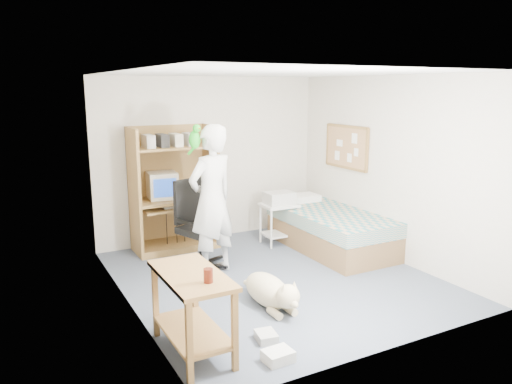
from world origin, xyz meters
TOP-DOWN VIEW (x-y plane):
  - floor at (0.00, 0.00)m, footprint 4.00×4.00m
  - wall_back at (0.00, 2.00)m, footprint 3.60×0.02m
  - wall_right at (1.80, 0.00)m, footprint 0.02×4.00m
  - wall_left at (-1.80, 0.00)m, footprint 0.02×4.00m
  - ceiling at (0.00, 0.00)m, footprint 3.60×4.00m
  - computer_hutch at (-0.70, 1.74)m, footprint 1.20×0.63m
  - bed at (1.30, 0.62)m, footprint 1.02×2.02m
  - side_desk at (-1.55, -1.20)m, footprint 0.50×1.00m
  - corkboard at (1.77, 0.90)m, footprint 0.04×0.94m
  - office_chair at (-0.68, 0.86)m, footprint 0.65×0.66m
  - person at (-0.60, 0.55)m, footprint 0.81×0.66m
  - parrot at (-0.80, 0.56)m, footprint 0.14×0.24m
  - dog at (-0.47, -0.70)m, footprint 0.37×1.10m
  - printer_cart at (0.76, 1.18)m, footprint 0.53×0.43m
  - printer at (0.76, 1.18)m, footprint 0.43×0.33m
  - crt_monitor at (-0.86, 1.75)m, footprint 0.44×0.46m
  - keyboard at (-0.69, 1.58)m, footprint 0.46×0.18m
  - pencil_cup at (-0.40, 1.65)m, footprint 0.08×0.08m
  - drink_glass at (-1.50, -1.46)m, footprint 0.08×0.08m
  - floor_box_a at (-0.96, -1.70)m, footprint 0.26×0.21m
  - floor_box_b at (-0.87, -1.33)m, footprint 0.21×0.25m

SIDE VIEW (x-z plane):
  - floor at x=0.00m, z-range 0.00..0.00m
  - floor_box_b at x=-0.87m, z-range 0.00..0.08m
  - floor_box_a at x=-0.96m, z-range 0.00..0.10m
  - dog at x=-0.47m, z-range -0.03..0.38m
  - bed at x=1.30m, z-range -0.04..0.62m
  - office_chair at x=-0.68m, z-range -0.16..0.98m
  - printer_cart at x=0.76m, z-range 0.10..0.72m
  - side_desk at x=-1.55m, z-range 0.12..0.87m
  - keyboard at x=-0.69m, z-range 0.66..0.69m
  - printer at x=0.76m, z-range 0.62..0.80m
  - drink_glass at x=-1.50m, z-range 0.75..0.87m
  - pencil_cup at x=-0.40m, z-range 0.76..0.88m
  - computer_hutch at x=-0.70m, z-range -0.08..1.72m
  - person at x=-0.60m, z-range 0.00..1.90m
  - crt_monitor at x=-0.86m, z-range 0.77..1.15m
  - wall_back at x=0.00m, z-range 0.00..2.50m
  - wall_right at x=1.80m, z-range 0.00..2.50m
  - wall_left at x=-1.80m, z-range 0.00..2.50m
  - corkboard at x=1.77m, z-range 1.12..1.78m
  - parrot at x=-0.80m, z-range 1.55..1.93m
  - ceiling at x=0.00m, z-range 2.49..2.51m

